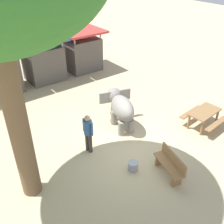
{
  "coord_description": "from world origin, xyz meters",
  "views": [
    {
      "loc": [
        -5.32,
        -5.82,
        6.7
      ],
      "look_at": [
        0.34,
        1.71,
        0.8
      ],
      "focal_mm": 42.12,
      "sensor_mm": 36.0,
      "label": 1
    }
  ],
  "objects": [
    {
      "name": "person_handler",
      "position": [
        -1.31,
        1.0,
        0.95
      ],
      "size": [
        0.32,
        0.5,
        1.62
      ],
      "rotation": [
        0.0,
        0.0,
        0.21
      ],
      "color": "#3F3833",
      "rests_on": "ground_plane"
    },
    {
      "name": "feed_bucket",
      "position": [
        -0.61,
        -0.79,
        0.16
      ],
      "size": [
        0.36,
        0.36,
        0.32
      ],
      "primitive_type": "cylinder",
      "color": "gray",
      "rests_on": "ground_plane"
    },
    {
      "name": "market_stall_red",
      "position": [
        2.76,
        8.12,
        1.14
      ],
      "size": [
        2.5,
        2.5,
        2.52
      ],
      "color": "#59514C",
      "rests_on": "ground_plane"
    },
    {
      "name": "picnic_table_near",
      "position": [
        3.58,
        -0.58,
        0.59
      ],
      "size": [
        1.63,
        1.61,
        0.78
      ],
      "rotation": [
        0.0,
        0.0,
        0.09
      ],
      "color": "olive",
      "rests_on": "ground_plane"
    },
    {
      "name": "elephant",
      "position": [
        0.73,
        1.64,
        0.95
      ],
      "size": [
        1.56,
        2.16,
        1.49
      ],
      "rotation": [
        0.0,
        0.0,
        1.28
      ],
      "color": "gray",
      "rests_on": "ground_plane"
    },
    {
      "name": "wooden_bench",
      "position": [
        0.24,
        -1.72,
        0.47
      ],
      "size": [
        0.75,
        1.46,
        0.88
      ],
      "rotation": [
        0.0,
        0.0,
        1.3
      ],
      "color": "olive",
      "rests_on": "ground_plane"
    },
    {
      "name": "ground_plane",
      "position": [
        0.0,
        0.0,
        0.0
      ],
      "size": [
        60.0,
        60.0,
        0.0
      ],
      "primitive_type": "plane",
      "color": "tan"
    },
    {
      "name": "market_stall_blue",
      "position": [
        0.16,
        8.12,
        1.14
      ],
      "size": [
        2.5,
        2.5,
        2.52
      ],
      "color": "#59514C",
      "rests_on": "ground_plane"
    }
  ]
}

